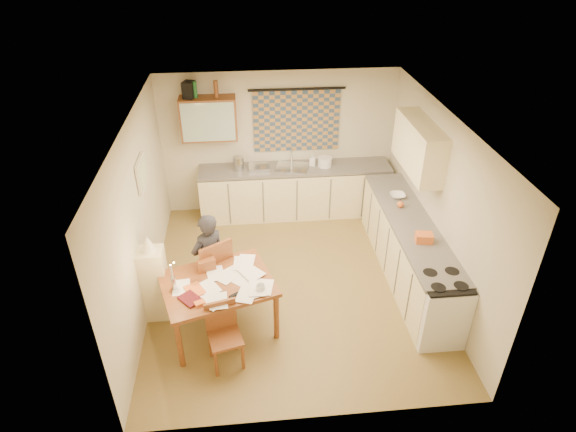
{
  "coord_description": "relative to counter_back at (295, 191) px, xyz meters",
  "views": [
    {
      "loc": [
        -0.6,
        -5.45,
        4.57
      ],
      "look_at": [
        -0.04,
        0.2,
        1.04
      ],
      "focal_mm": 30.0,
      "sensor_mm": 36.0,
      "label": 1
    }
  ],
  "objects": [
    {
      "name": "orange_box",
      "position": [
        -1.46,
        -3.13,
        0.32
      ],
      "size": [
        0.14,
        0.12,
        0.04
      ],
      "primitive_type": "cube",
      "rotation": [
        0.0,
        0.0,
        0.45
      ],
      "color": "orange",
      "rests_on": "dining_table"
    },
    {
      "name": "upper_cabinet_right",
      "position": [
        1.58,
        -1.4,
        1.4
      ],
      "size": [
        0.34,
        1.3,
        0.7
      ],
      "primitive_type": "cube",
      "color": "beige",
      "rests_on": "wall_right"
    },
    {
      "name": "fruit_orange",
      "position": [
        1.4,
        -1.48,
        0.52
      ],
      "size": [
        0.1,
        0.1,
        0.1
      ],
      "primitive_type": "sphere",
      "color": "orange",
      "rests_on": "counter_right"
    },
    {
      "name": "framed_print",
      "position": [
        -2.22,
        -1.55,
        1.25
      ],
      "size": [
        0.04,
        0.5,
        0.4
      ],
      "primitive_type": "cube",
      "color": "beige",
      "rests_on": "wall_left"
    },
    {
      "name": "soap_bottle",
      "position": [
        0.31,
        0.05,
        0.57
      ],
      "size": [
        0.16,
        0.16,
        0.21
      ],
      "primitive_type": "imported",
      "rotation": [
        0.0,
        0.0,
        -0.37
      ],
      "color": "white",
      "rests_on": "counter_back"
    },
    {
      "name": "wall_cabinet_glass",
      "position": [
        -1.4,
        -0.04,
        1.35
      ],
      "size": [
        0.84,
        0.02,
        0.64
      ],
      "primitive_type": "cube",
      "color": "#99B2A5",
      "rests_on": "wall_back"
    },
    {
      "name": "person",
      "position": [
        -1.4,
        -2.18,
        0.24
      ],
      "size": [
        0.82,
        0.81,
        1.38
      ],
      "primitive_type": "imported",
      "rotation": [
        0.0,
        0.0,
        3.78
      ],
      "color": "black",
      "rests_on": "floor"
    },
    {
      "name": "dining_table",
      "position": [
        -1.27,
        -2.75,
        -0.07
      ],
      "size": [
        1.56,
        1.35,
        0.75
      ],
      "rotation": [
        0.0,
        0.0,
        0.29
      ],
      "color": "brown",
      "rests_on": "floor"
    },
    {
      "name": "tap",
      "position": [
        -0.04,
        0.18,
        0.61
      ],
      "size": [
        0.03,
        0.03,
        0.28
      ],
      "primitive_type": "cylinder",
      "rotation": [
        0.0,
        0.0,
        -0.16
      ],
      "color": "silver",
      "rests_on": "counter_back"
    },
    {
      "name": "kettle",
      "position": [
        -0.96,
        -0.0,
        0.59
      ],
      "size": [
        0.23,
        0.23,
        0.24
      ],
      "primitive_type": "cylinder",
      "rotation": [
        0.0,
        0.0,
        -0.37
      ],
      "color": "silver",
      "rests_on": "counter_back"
    },
    {
      "name": "magazine",
      "position": [
        -1.65,
        -3.1,
        0.31
      ],
      "size": [
        0.45,
        0.45,
        0.02
      ],
      "primitive_type": "imported",
      "rotation": [
        0.0,
        0.0,
        0.72
      ],
      "color": "maroon",
      "rests_on": "dining_table"
    },
    {
      "name": "chair_near",
      "position": [
        -1.19,
        -3.33,
        -0.2
      ],
      "size": [
        0.45,
        0.45,
        0.83
      ],
      "rotation": [
        0.0,
        0.0,
        0.25
      ],
      "color": "brown",
      "rests_on": "floor"
    },
    {
      "name": "letter_rack",
      "position": [
        -1.4,
        -2.49,
        0.38
      ],
      "size": [
        0.24,
        0.16,
        0.16
      ],
      "primitive_type": "cube",
      "rotation": [
        0.0,
        0.0,
        0.31
      ],
      "color": "brown",
      "rests_on": "dining_table"
    },
    {
      "name": "counter_right",
      "position": [
        1.45,
        -1.88,
        -0.0
      ],
      "size": [
        0.62,
        2.95,
        0.92
      ],
      "color": "beige",
      "rests_on": "floor"
    },
    {
      "name": "curtain_rod",
      "position": [
        0.05,
        0.25,
        1.75
      ],
      "size": [
        1.6,
        0.04,
        0.04
      ],
      "primitive_type": "cylinder",
      "rotation": [
        0.0,
        1.57,
        0.0
      ],
      "color": "black",
      "rests_on": "wall_back"
    },
    {
      "name": "counter_back",
      "position": [
        0.0,
        0.0,
        0.0
      ],
      "size": [
        3.3,
        0.62,
        0.92
      ],
      "color": "beige",
      "rests_on": "floor"
    },
    {
      "name": "papers",
      "position": [
        -1.07,
        -2.77,
        0.31
      ],
      "size": [
        1.25,
        1.08,
        0.03
      ],
      "rotation": [
        0.0,
        0.0,
        0.29
      ],
      "color": "white",
      "rests_on": "dining_table"
    },
    {
      "name": "sink",
      "position": [
        -0.05,
        0.0,
        0.43
      ],
      "size": [
        0.64,
        0.57,
        0.1
      ],
      "primitive_type": "cube",
      "rotation": [
        0.0,
        0.0,
        -0.24
      ],
      "color": "silver",
      "rests_on": "counter_back"
    },
    {
      "name": "mug",
      "position": [
        -0.74,
        -2.95,
        0.34
      ],
      "size": [
        0.14,
        0.14,
        0.09
      ],
      "primitive_type": "imported",
      "rotation": [
        0.0,
        0.0,
        0.16
      ],
      "color": "white",
      "rests_on": "dining_table"
    },
    {
      "name": "shelf_stand",
      "position": [
        -2.09,
        -2.43,
        0.08
      ],
      "size": [
        0.32,
        0.3,
        1.05
      ],
      "primitive_type": "cube",
      "color": "beige",
      "rests_on": "floor"
    },
    {
      "name": "print_canvas",
      "position": [
        -2.2,
        -1.55,
        1.25
      ],
      "size": [
        0.01,
        0.42,
        0.32
      ],
      "primitive_type": "cube",
      "color": "white",
      "rests_on": "wall_left"
    },
    {
      "name": "eyeglasses",
      "position": [
        -1.06,
        -3.02,
        0.31
      ],
      "size": [
        0.13,
        0.11,
        0.02
      ],
      "primitive_type": "cube",
      "rotation": [
        0.0,
        0.0,
        0.61
      ],
      "color": "black",
      "rests_on": "dining_table"
    },
    {
      "name": "floor",
      "position": [
        -0.25,
        -1.95,
        -0.46
      ],
      "size": [
        4.0,
        4.5,
        0.02
      ],
      "primitive_type": "cube",
      "color": "brown",
      "rests_on": "ground"
    },
    {
      "name": "window_blind",
      "position": [
        0.05,
        0.27,
        1.2
      ],
      "size": [
        1.45,
        0.03,
        1.05
      ],
      "primitive_type": "cube",
      "color": "navy",
      "rests_on": "wall_back"
    },
    {
      "name": "bowl",
      "position": [
        1.45,
        -1.18,
        0.5
      ],
      "size": [
        0.25,
        0.25,
        0.06
      ],
      "primitive_type": "imported",
      "rotation": [
        0.0,
        0.0,
        -0.05
      ],
      "color": "white",
      "rests_on": "counter_right"
    },
    {
      "name": "lampshade",
      "position": [
        -2.09,
        -2.43,
        0.71
      ],
      "size": [
        0.2,
        0.2,
        0.22
      ],
      "primitive_type": "cone",
      "color": "beige",
      "rests_on": "shelf_stand"
    },
    {
      "name": "wall_right",
      "position": [
        1.76,
        -1.95,
        0.8
      ],
      "size": [
        0.02,
        4.5,
        2.5
      ],
      "primitive_type": "cube",
      "color": "beige",
      "rests_on": "floor"
    },
    {
      "name": "dish_rack",
      "position": [
        -0.62,
        0.0,
        0.5
      ],
      "size": [
        0.35,
        0.3,
        0.06
      ],
      "primitive_type": "cube",
      "rotation": [
        0.0,
        0.0,
        0.01
      ],
      "color": "silver",
      "rests_on": "counter_back"
    },
    {
      "name": "candle_holder",
      "position": [
        -1.78,
        -2.83,
        0.39
      ],
      "size": [
        0.07,
        0.07,
        0.18
      ],
      "primitive_type": "cylinder",
      "rotation": [
        0.0,
        0.0,
        0.21
      ],
      "color": "silver",
      "rests_on": "dining_table"
    },
    {
      "name": "bottle_brown",
      "position": [
        -1.25,
        0.13,
        1.83
      ],
      "size": [
        0.07,
        0.07,
        0.26
      ],
      "primitive_type": "cylinder",
      "rotation": [
        0.0,
        0.0,
        0.04
      ],
      "color": "brown",
      "rests_on": "wall_cabinet"
    },
    {
      "name": "ceiling",
      "position": [
        -0.25,
        -1.95,
        2.06
      ],
      "size": [
        4.0,
        4.5,
        0.02
      ],
      "primitive_type": "cube",
      "color": "white",
      "rests_on": "floor"
    },
    {
      "name": "wall_front",
      "position": [
        -0.25,
        -4.21,
        0.8
      ],
      "size": [
        4.0,
        0.02,
        2.5
      ],
      "primitive_type": "cube",
      "color": "beige",
      "rests_on": "floor"
    },
    {
      "name": "candle",
      "position": [
        -1.77,
        -2.87,
        0.59
      ],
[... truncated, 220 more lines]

